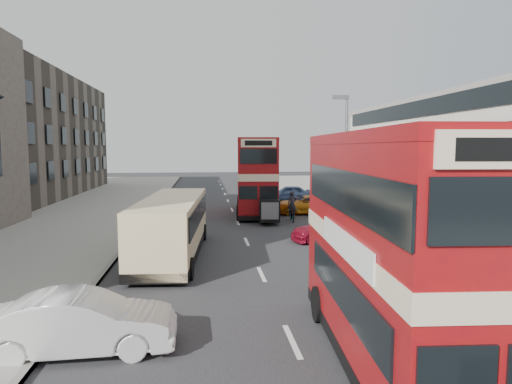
{
  "coord_description": "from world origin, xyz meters",
  "views": [
    {
      "loc": [
        -2.19,
        -8.63,
        4.93
      ],
      "look_at": [
        -0.28,
        7.48,
        3.29
      ],
      "focal_mm": 30.96,
      "sensor_mm": 36.0,
      "label": 1
    }
  ],
  "objects_px": {
    "bus_second": "(256,176)",
    "car_right_b": "(306,205)",
    "coach": "(172,225)",
    "bus_main": "(397,249)",
    "cyclist": "(292,211)",
    "car_right_c": "(288,193)",
    "car_right_a": "(331,229)",
    "street_lamp": "(345,150)",
    "car_left_front": "(81,323)",
    "pedestrian_near": "(400,218)",
    "pedestrian_far": "(331,193)"
  },
  "relations": [
    {
      "from": "bus_second",
      "to": "car_right_b",
      "type": "relative_size",
      "value": 2.03
    },
    {
      "from": "bus_second",
      "to": "coach",
      "type": "relative_size",
      "value": 1.05
    },
    {
      "from": "bus_main",
      "to": "cyclist",
      "type": "bearing_deg",
      "value": -90.72
    },
    {
      "from": "car_right_c",
      "to": "cyclist",
      "type": "relative_size",
      "value": 2.07
    },
    {
      "from": "car_right_a",
      "to": "cyclist",
      "type": "xyz_separation_m",
      "value": [
        -0.84,
        6.37,
        0.04
      ]
    },
    {
      "from": "coach",
      "to": "car_right_c",
      "type": "bearing_deg",
      "value": 69.63
    },
    {
      "from": "car_right_b",
      "to": "cyclist",
      "type": "relative_size",
      "value": 2.44
    },
    {
      "from": "bus_main",
      "to": "car_right_a",
      "type": "bearing_deg",
      "value": -96.51
    },
    {
      "from": "street_lamp",
      "to": "car_left_front",
      "type": "distance_m",
      "value": 20.22
    },
    {
      "from": "cyclist",
      "to": "pedestrian_near",
      "type": "bearing_deg",
      "value": -48.84
    },
    {
      "from": "bus_second",
      "to": "pedestrian_near",
      "type": "height_order",
      "value": "bus_second"
    },
    {
      "from": "bus_second",
      "to": "coach",
      "type": "height_order",
      "value": "bus_second"
    },
    {
      "from": "car_left_front",
      "to": "pedestrian_near",
      "type": "xyz_separation_m",
      "value": [
        13.54,
        12.01,
        0.39
      ]
    },
    {
      "from": "cyclist",
      "to": "street_lamp",
      "type": "bearing_deg",
      "value": -32.9
    },
    {
      "from": "cyclist",
      "to": "car_right_b",
      "type": "bearing_deg",
      "value": 65.73
    },
    {
      "from": "cyclist",
      "to": "pedestrian_far",
      "type": "bearing_deg",
      "value": 61.94
    },
    {
      "from": "bus_main",
      "to": "pedestrian_near",
      "type": "xyz_separation_m",
      "value": [
        6.33,
        13.47,
        -1.55
      ]
    },
    {
      "from": "bus_main",
      "to": "pedestrian_near",
      "type": "distance_m",
      "value": 14.96
    },
    {
      "from": "street_lamp",
      "to": "bus_second",
      "type": "height_order",
      "value": "street_lamp"
    },
    {
      "from": "coach",
      "to": "cyclist",
      "type": "relative_size",
      "value": 4.74
    },
    {
      "from": "bus_second",
      "to": "pedestrian_near",
      "type": "distance_m",
      "value": 11.9
    },
    {
      "from": "car_right_c",
      "to": "pedestrian_near",
      "type": "height_order",
      "value": "pedestrian_near"
    },
    {
      "from": "street_lamp",
      "to": "pedestrian_far",
      "type": "xyz_separation_m",
      "value": [
        2.22,
        10.43,
        -3.8
      ]
    },
    {
      "from": "pedestrian_near",
      "to": "street_lamp",
      "type": "bearing_deg",
      "value": -89.53
    },
    {
      "from": "bus_main",
      "to": "pedestrian_far",
      "type": "distance_m",
      "value": 28.73
    },
    {
      "from": "car_right_b",
      "to": "pedestrian_near",
      "type": "xyz_separation_m",
      "value": [
        3.06,
        -9.28,
        0.44
      ]
    },
    {
      "from": "street_lamp",
      "to": "coach",
      "type": "xyz_separation_m",
      "value": [
        -10.15,
        -6.71,
        -3.32
      ]
    },
    {
      "from": "cyclist",
      "to": "car_right_c",
      "type": "bearing_deg",
      "value": 83.7
    },
    {
      "from": "street_lamp",
      "to": "car_left_front",
      "type": "xyz_separation_m",
      "value": [
        -11.68,
        -16.0,
        -4.05
      ]
    },
    {
      "from": "street_lamp",
      "to": "car_right_a",
      "type": "relative_size",
      "value": 1.86
    },
    {
      "from": "car_right_a",
      "to": "pedestrian_near",
      "type": "distance_m",
      "value": 3.93
    },
    {
      "from": "bus_main",
      "to": "car_left_front",
      "type": "distance_m",
      "value": 7.61
    },
    {
      "from": "car_right_b",
      "to": "car_right_c",
      "type": "xyz_separation_m",
      "value": [
        0.28,
        8.24,
        0.03
      ]
    },
    {
      "from": "car_left_front",
      "to": "street_lamp",
      "type": "bearing_deg",
      "value": -37.77
    },
    {
      "from": "car_right_a",
      "to": "pedestrian_near",
      "type": "xyz_separation_m",
      "value": [
        3.89,
        0.27,
        0.49
      ]
    },
    {
      "from": "coach",
      "to": "pedestrian_near",
      "type": "height_order",
      "value": "coach"
    },
    {
      "from": "bus_second",
      "to": "car_right_a",
      "type": "distance_m",
      "value": 10.57
    },
    {
      "from": "car_right_a",
      "to": "pedestrian_far",
      "type": "bearing_deg",
      "value": 157.27
    },
    {
      "from": "coach",
      "to": "car_left_front",
      "type": "xyz_separation_m",
      "value": [
        -1.53,
        -9.29,
        -0.73
      ]
    },
    {
      "from": "street_lamp",
      "to": "car_right_b",
      "type": "xyz_separation_m",
      "value": [
        -1.2,
        5.29,
        -4.1
      ]
    },
    {
      "from": "car_right_a",
      "to": "pedestrian_far",
      "type": "xyz_separation_m",
      "value": [
        4.25,
        14.69,
        0.35
      ]
    },
    {
      "from": "coach",
      "to": "car_right_b",
      "type": "relative_size",
      "value": 1.94
    },
    {
      "from": "street_lamp",
      "to": "cyclist",
      "type": "height_order",
      "value": "street_lamp"
    },
    {
      "from": "street_lamp",
      "to": "bus_main",
      "type": "bearing_deg",
      "value": -104.36
    },
    {
      "from": "bus_second",
      "to": "car_right_b",
      "type": "xyz_separation_m",
      "value": [
        3.65,
        -0.4,
        -2.16
      ]
    },
    {
      "from": "bus_main",
      "to": "bus_second",
      "type": "distance_m",
      "value": 23.15
    },
    {
      "from": "bus_second",
      "to": "pedestrian_far",
      "type": "distance_m",
      "value": 8.71
    },
    {
      "from": "bus_main",
      "to": "street_lamp",
      "type": "bearing_deg",
      "value": -100.41
    },
    {
      "from": "bus_main",
      "to": "car_right_b",
      "type": "distance_m",
      "value": 23.07
    },
    {
      "from": "coach",
      "to": "car_right_b",
      "type": "xyz_separation_m",
      "value": [
        8.95,
        12.0,
        -0.79
      ]
    }
  ]
}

